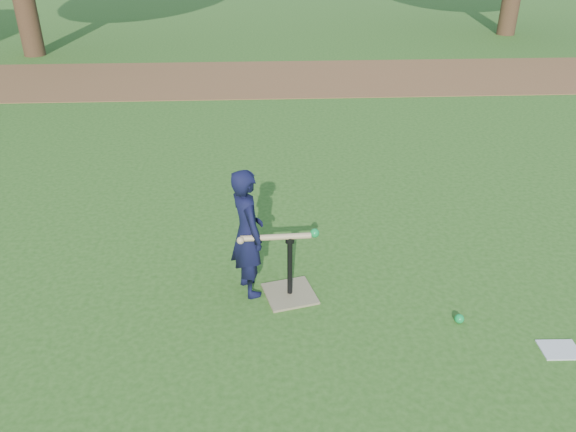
{
  "coord_description": "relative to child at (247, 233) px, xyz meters",
  "views": [
    {
      "loc": [
        -0.6,
        -4.2,
        3.05
      ],
      "look_at": [
        -0.36,
        0.23,
        0.65
      ],
      "focal_mm": 35.0,
      "sensor_mm": 36.0,
      "label": 1
    }
  ],
  "objects": [
    {
      "name": "child",
      "position": [
        0.0,
        0.0,
        0.0
      ],
      "size": [
        0.43,
        0.51,
        1.2
      ],
      "primitive_type": "imported",
      "rotation": [
        0.0,
        0.0,
        1.95
      ],
      "color": "black",
      "rests_on": "ground"
    },
    {
      "name": "wiffle_ball_ground",
      "position": [
        1.77,
        -0.57,
        -0.56
      ],
      "size": [
        0.08,
        0.08,
        0.08
      ],
      "primitive_type": "sphere",
      "color": "#0D8F3B",
      "rests_on": "ground"
    },
    {
      "name": "dirt_strip",
      "position": [
        0.72,
        7.47,
        -0.59
      ],
      "size": [
        24.0,
        3.0,
        0.01
      ],
      "primitive_type": "cube",
      "color": "brown",
      "rests_on": "ground"
    },
    {
      "name": "batting_tee",
      "position": [
        0.36,
        -0.1,
        -0.49
      ],
      "size": [
        0.52,
        0.52,
        0.61
      ],
      "color": "#877755",
      "rests_on": "ground"
    },
    {
      "name": "swing_action",
      "position": [
        0.28,
        -0.12,
        0.03
      ],
      "size": [
        0.7,
        0.14,
        0.09
      ],
      "color": "tan",
      "rests_on": "ground"
    },
    {
      "name": "clipboard",
      "position": [
        2.46,
        -0.95,
        -0.59
      ],
      "size": [
        0.31,
        0.24,
        0.01
      ],
      "primitive_type": "cube",
      "rotation": [
        0.0,
        0.0,
        -0.04
      ],
      "color": "silver",
      "rests_on": "ground"
    },
    {
      "name": "ground",
      "position": [
        0.72,
        -0.03,
        -0.6
      ],
      "size": [
        80.0,
        80.0,
        0.0
      ],
      "primitive_type": "plane",
      "color": "#285116",
      "rests_on": "ground"
    }
  ]
}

